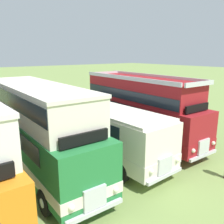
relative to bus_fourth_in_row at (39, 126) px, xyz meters
name	(u,v)px	position (x,y,z in m)	size (l,w,h in m)	color
ground_plane	(5,182)	(-1.82, 0.09, -2.47)	(200.00, 200.00, 0.00)	#7A934C
bus_fourth_in_row	(39,126)	(0.00, 0.00, 0.00)	(2.77, 10.03, 4.49)	#237538
bus_fifth_in_row	(94,124)	(3.63, 0.52, -0.71)	(2.78, 10.88, 2.99)	silver
bus_sixth_in_row	(140,107)	(7.26, 0.34, -0.11)	(2.86, 10.04, 4.52)	maroon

